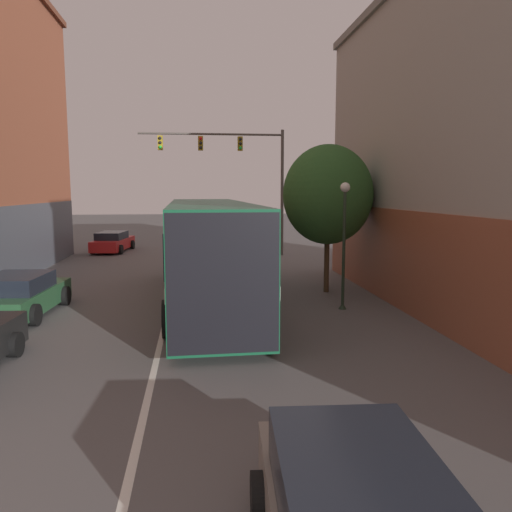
% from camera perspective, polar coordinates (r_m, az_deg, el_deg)
% --- Properties ---
extents(lane_center_line, '(0.14, 43.70, 0.01)m').
position_cam_1_polar(lane_center_line, '(17.70, -9.79, -5.04)').
color(lane_center_line, silver).
rests_on(lane_center_line, ground_plane).
extents(bus, '(3.04, 12.49, 3.42)m').
position_cam_1_polar(bus, '(16.79, -5.40, 1.00)').
color(bus, '#145133').
rests_on(bus, ground_plane).
extents(parked_car_left_near, '(2.30, 4.30, 1.29)m').
position_cam_1_polar(parked_car_left_near, '(16.92, -25.44, -4.10)').
color(parked_car_left_near, '#285633').
rests_on(parked_car_left_near, ground_plane).
extents(parked_car_left_far, '(2.33, 4.63, 1.25)m').
position_cam_1_polar(parked_car_left_far, '(32.57, -16.05, 1.56)').
color(parked_car_left_far, red).
rests_on(parked_car_left_far, ground_plane).
extents(traffic_signal_gantry, '(8.31, 0.36, 7.29)m').
position_cam_1_polar(traffic_signal_gantry, '(29.24, -2.15, 10.63)').
color(traffic_signal_gantry, '#514C47').
rests_on(traffic_signal_gantry, ground_plane).
extents(street_lamp, '(0.31, 0.31, 4.07)m').
position_cam_1_polar(street_lamp, '(16.12, 10.03, 2.18)').
color(street_lamp, '#233323').
rests_on(street_lamp, ground_plane).
extents(street_tree_near, '(3.34, 3.01, 5.50)m').
position_cam_1_polar(street_tree_near, '(18.76, 8.22, 6.94)').
color(street_tree_near, '#4C3823').
rests_on(street_tree_near, ground_plane).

